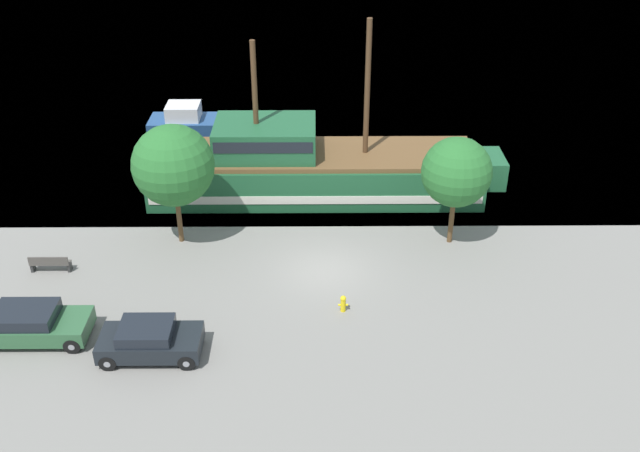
# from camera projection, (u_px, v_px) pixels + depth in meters

# --- Properties ---
(ground_plane) EXTENTS (160.00, 160.00, 0.00)m
(ground_plane) POSITION_uv_depth(u_px,v_px,m) (325.00, 270.00, 32.79)
(ground_plane) COLOR gray
(water_surface) EXTENTS (80.00, 80.00, 0.00)m
(water_surface) POSITION_uv_depth(u_px,v_px,m) (319.00, 23.00, 70.76)
(water_surface) COLOR slate
(water_surface) RESTS_ON ground
(pirate_ship) EXTENTS (19.08, 4.70, 9.58)m
(pirate_ship) POSITION_uv_depth(u_px,v_px,m) (311.00, 168.00, 38.68)
(pirate_ship) COLOR #1E5633
(pirate_ship) RESTS_ON water_surface
(moored_boat_dockside) EXTENTS (5.29, 2.42, 2.00)m
(moored_boat_dockside) POSITION_uv_depth(u_px,v_px,m) (189.00, 123.00, 46.29)
(moored_boat_dockside) COLOR navy
(moored_boat_dockside) RESTS_ON water_surface
(parked_car_curb_front) EXTENTS (3.91, 1.94, 1.41)m
(parked_car_curb_front) POSITION_uv_depth(u_px,v_px,m) (150.00, 340.00, 27.37)
(parked_car_curb_front) COLOR black
(parked_car_curb_front) RESTS_ON ground_plane
(parked_car_curb_mid) EXTENTS (4.59, 2.00, 1.42)m
(parked_car_curb_mid) POSITION_uv_depth(u_px,v_px,m) (30.00, 324.00, 28.22)
(parked_car_curb_mid) COLOR #2D5B38
(parked_car_curb_mid) RESTS_ON ground_plane
(fire_hydrant) EXTENTS (0.42, 0.25, 0.76)m
(fire_hydrant) POSITION_uv_depth(u_px,v_px,m) (343.00, 303.00, 29.94)
(fire_hydrant) COLOR yellow
(fire_hydrant) RESTS_ON ground_plane
(bench_promenade_east) EXTENTS (1.81, 0.45, 0.85)m
(bench_promenade_east) POSITION_uv_depth(u_px,v_px,m) (50.00, 263.00, 32.49)
(bench_promenade_east) COLOR #4C4742
(bench_promenade_east) RESTS_ON ground_plane
(tree_row_east) EXTENTS (3.86, 3.86, 6.02)m
(tree_row_east) POSITION_uv_depth(u_px,v_px,m) (173.00, 165.00, 33.00)
(tree_row_east) COLOR brown
(tree_row_east) RESTS_ON ground_plane
(tree_row_mideast) EXTENTS (3.31, 3.31, 5.43)m
(tree_row_mideast) POSITION_uv_depth(u_px,v_px,m) (457.00, 172.00, 33.09)
(tree_row_mideast) COLOR brown
(tree_row_mideast) RESTS_ON ground_plane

